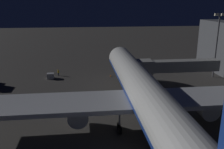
# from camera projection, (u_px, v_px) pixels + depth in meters

# --- Properties ---
(ground_plane) EXTENTS (320.00, 320.00, 0.00)m
(ground_plane) POSITION_uv_depth(u_px,v_px,m) (131.00, 101.00, 50.81)
(ground_plane) COLOR #383533
(airliner_at_gate) EXTENTS (55.68, 60.87, 18.07)m
(airliner_at_gate) POSITION_uv_depth(u_px,v_px,m) (145.00, 96.00, 38.71)
(airliner_at_gate) COLOR silver
(airliner_at_gate) RESTS_ON ground_plane
(jet_bridge) EXTENTS (18.88, 3.40, 7.24)m
(jet_bridge) POSITION_uv_depth(u_px,v_px,m) (172.00, 66.00, 55.99)
(jet_bridge) COLOR #9E9E99
(jet_bridge) RESTS_ON ground_plane
(apron_floodlight_mast) EXTENTS (2.90, 0.50, 16.90)m
(apron_floodlight_mast) POSITION_uv_depth(u_px,v_px,m) (217.00, 41.00, 64.76)
(apron_floodlight_mast) COLOR #59595E
(apron_floodlight_mast) RESTS_ON ground_plane
(baggage_container_mid_row) EXTENTS (1.79, 1.54, 1.41)m
(baggage_container_mid_row) POSITION_uv_depth(u_px,v_px,m) (51.00, 76.00, 66.05)
(baggage_container_mid_row) COLOR #B7BABF
(baggage_container_mid_row) RESTS_ON ground_plane
(ground_crew_near_nose_gear) EXTENTS (0.40, 0.40, 1.74)m
(ground_crew_near_nose_gear) POSITION_uv_depth(u_px,v_px,m) (58.00, 72.00, 68.50)
(ground_crew_near_nose_gear) COLOR black
(ground_crew_near_nose_gear) RESTS_ON ground_plane
(traffic_cone_nose_port) EXTENTS (0.36, 0.36, 0.55)m
(traffic_cone_nose_port) POSITION_uv_depth(u_px,v_px,m) (126.00, 75.00, 68.35)
(traffic_cone_nose_port) COLOR orange
(traffic_cone_nose_port) RESTS_ON ground_plane
(traffic_cone_nose_starboard) EXTENTS (0.36, 0.36, 0.55)m
(traffic_cone_nose_starboard) POSITION_uv_depth(u_px,v_px,m) (111.00, 76.00, 67.85)
(traffic_cone_nose_starboard) COLOR orange
(traffic_cone_nose_starboard) RESTS_ON ground_plane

